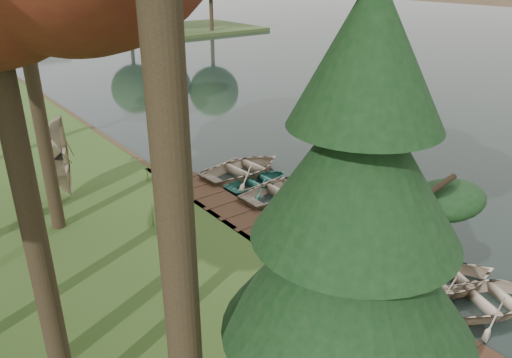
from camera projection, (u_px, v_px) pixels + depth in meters
ground at (306, 229)px, 17.77m from camera, size 300.00×300.00×0.00m
water at (393, 58)px, 48.99m from camera, size 130.00×200.00×0.05m
boardwalk at (272, 239)px, 16.82m from camera, size 1.60×16.00×0.30m
peninsula at (67, 40)px, 58.50m from camera, size 50.00×14.00×0.45m
rowboat_0 at (490, 297)px, 13.55m from camera, size 3.92×3.36×0.68m
rowboat_1 at (445, 277)px, 14.39m from camera, size 4.05×3.52×0.70m
rowboat_2 at (412, 260)px, 15.19m from camera, size 3.71×2.86×0.71m
rowboat_3 at (377, 239)px, 16.36m from camera, size 4.06×3.59×0.70m
rowboat_4 at (345, 220)px, 17.57m from camera, size 3.65×2.97×0.66m
rowboat_5 at (314, 202)px, 18.83m from camera, size 4.10×3.27×0.76m
rowboat_6 at (286, 188)px, 19.84m from camera, size 4.06×2.93×0.83m
rowboat_7 at (259, 180)px, 20.82m from camera, size 3.16×2.34×0.63m
rowboat_8 at (243, 167)px, 21.87m from camera, size 4.23×3.17×0.83m
stored_rowboat at (69, 189)px, 19.43m from camera, size 3.80×3.34×0.65m
pine_tree at (356, 208)px, 6.80m from camera, size 3.80×3.80×8.45m
reeds_0 at (275, 298)px, 12.89m from camera, size 0.60×0.60×0.96m
reeds_1 at (285, 258)px, 14.69m from camera, size 0.60×0.60×0.89m
reeds_2 at (160, 215)px, 17.16m from camera, size 0.60×0.60×0.91m
reeds_3 at (154, 171)px, 20.79m from camera, size 0.60×0.60×0.85m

